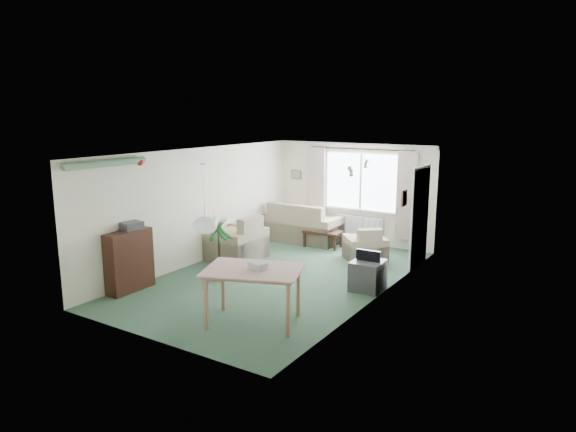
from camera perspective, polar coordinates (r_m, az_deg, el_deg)
The scene contains 25 objects.
ground at distance 9.92m, azimuth -0.93°, elevation -6.82°, with size 6.50×6.50×0.00m, color #30513A.
window at distance 12.27m, azimuth 8.15°, elevation 3.81°, with size 1.80×0.03×1.30m, color white.
curtain_rod at distance 12.12m, azimuth 8.09°, elevation 7.38°, with size 2.60×0.03×0.03m, color black.
curtain_left at distance 12.72m, azimuth 3.20°, elevation 3.14°, with size 0.45×0.08×2.00m, color beige.
curtain_right at distance 11.79m, azimuth 13.02°, elevation 2.19°, with size 0.45×0.08×2.00m, color beige.
radiator at distance 12.42m, azimuth 7.93°, elevation -1.24°, with size 1.20×0.10×0.55m, color white.
doorway at distance 10.77m, azimuth 14.48°, elevation -0.20°, with size 0.03×0.95×2.00m, color black.
pendant_lamp at distance 7.64m, azimuth -9.19°, elevation -1.02°, with size 0.36×0.36×0.36m, color white.
tinsel_garland at distance 9.05m, azimuth -19.53°, elevation 5.54°, with size 1.60×1.60×0.12m, color #196626.
bauble_cluster_a at distance 9.63m, azimuth 8.53°, elevation 6.03°, with size 0.20×0.20×0.20m, color silver.
bauble_cluster_b at distance 8.42m, azimuth 7.07°, elevation 5.30°, with size 0.20×0.20×0.20m, color silver.
wall_picture_back at distance 13.09m, azimuth 0.93°, elevation 4.63°, with size 0.28×0.03×0.22m, color brown.
wall_picture_right at distance 9.74m, azimuth 12.79°, elevation 1.96°, with size 0.03×0.24×0.30m, color brown.
sofa at distance 12.61m, azimuth 1.73°, elevation -0.60°, with size 1.89×1.00×0.95m, color beige.
armchair_corner at distance 11.11m, azimuth 8.57°, elevation -2.97°, with size 0.82×0.77×0.73m, color beige.
armchair_left at distance 11.07m, azimuth -5.83°, elevation -2.33°, with size 1.07×1.02×0.96m, color beige.
coffee_table at distance 12.06m, azimuth 3.86°, elevation -2.55°, with size 0.86×0.48×0.39m, color black.
photo_frame at distance 12.06m, azimuth 3.53°, elevation -1.20°, with size 0.12×0.02×0.16m, color brown.
bookshelf at distance 9.48m, azimuth -17.22°, elevation -4.79°, with size 0.30×0.89×1.09m, color black.
hifi_box at distance 9.41m, azimuth -17.01°, elevation -1.04°, with size 0.28×0.35×0.14m, color #3E3D43.
houseplant at distance 9.72m, azimuth -7.65°, elevation -3.47°, with size 0.53×0.53×1.25m, color #265B1F.
dining_table at distance 7.77m, azimuth -3.83°, elevation -8.89°, with size 1.32×0.88×0.82m, color tan.
gift_box at distance 7.60m, azimuth -3.38°, elevation -5.62°, with size 0.25×0.18×0.12m, color silver.
tv_cube at distance 9.29m, azimuth 8.84°, elevation -6.52°, with size 0.53×0.58×0.53m, color #302F34.
pet_bed at distance 9.58m, azimuth 9.08°, elevation -7.26°, with size 0.61×0.61×0.12m, color navy.
Camera 1 is at (5.16, -7.87, 3.12)m, focal length 32.00 mm.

